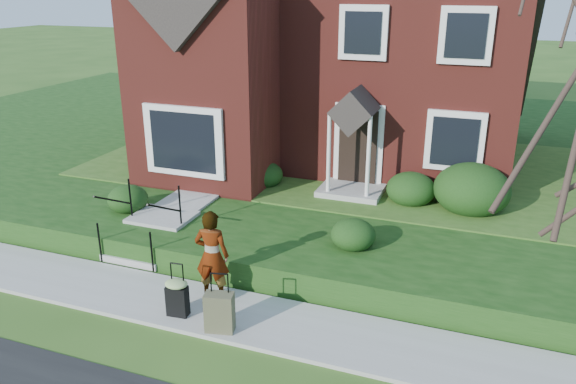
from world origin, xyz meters
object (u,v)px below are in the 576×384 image
at_px(woman, 212,256).
at_px(suitcase_black, 177,296).
at_px(front_steps, 152,231).
at_px(suitcase_olive, 220,312).

xyz_separation_m(woman, suitcase_black, (-0.33, -0.76, -0.50)).
xyz_separation_m(front_steps, suitcase_olive, (2.92, -2.40, -0.04)).
distance_m(woman, suitcase_olive, 1.23).
xyz_separation_m(front_steps, woman, (2.32, -1.47, 0.50)).
height_order(front_steps, suitcase_olive, front_steps).
bearing_deg(suitcase_olive, woman, 110.31).
bearing_deg(front_steps, suitcase_olive, -39.44).
bearing_deg(woman, suitcase_olive, 114.09).
bearing_deg(woman, front_steps, -41.42).
height_order(front_steps, woman, woman).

